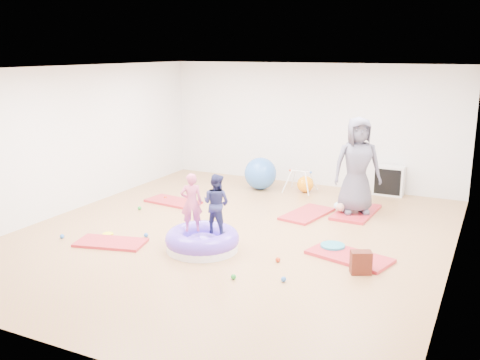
% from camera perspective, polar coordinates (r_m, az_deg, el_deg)
% --- Properties ---
extents(room, '(7.01, 8.01, 2.81)m').
position_cam_1_polar(room, '(8.85, -0.86, 2.73)').
color(room, '#A38042').
rests_on(room, ground).
extents(gym_mat_front_left, '(1.22, 0.82, 0.05)m').
position_cam_1_polar(gym_mat_front_left, '(9.03, -13.63, -6.51)').
color(gym_mat_front_left, '#CD1844').
rests_on(gym_mat_front_left, ground).
extents(gym_mat_mid_left, '(1.19, 0.70, 0.05)m').
position_cam_1_polar(gym_mat_mid_left, '(11.17, -7.14, -2.29)').
color(gym_mat_mid_left, '#CD1844').
rests_on(gym_mat_mid_left, ground).
extents(gym_mat_center_back, '(0.81, 1.29, 0.05)m').
position_cam_1_polar(gym_mat_center_back, '(10.34, 7.18, -3.61)').
color(gym_mat_center_back, '#CD1844').
rests_on(gym_mat_center_back, ground).
extents(gym_mat_right, '(1.37, 0.93, 0.05)m').
position_cam_1_polar(gym_mat_right, '(8.39, 11.58, -7.98)').
color(gym_mat_right, '#CD1844').
rests_on(gym_mat_right, ground).
extents(gym_mat_rear_right, '(0.72, 1.35, 0.06)m').
position_cam_1_polar(gym_mat_rear_right, '(10.60, 12.27, -3.37)').
color(gym_mat_rear_right, '#CD1844').
rests_on(gym_mat_rear_right, ground).
extents(inflatable_cushion, '(1.18, 1.18, 0.37)m').
position_cam_1_polar(inflatable_cushion, '(8.53, -4.04, -6.50)').
color(inflatable_cushion, white).
rests_on(inflatable_cushion, ground).
extents(child_pink, '(0.41, 0.38, 0.94)m').
position_cam_1_polar(child_pink, '(8.39, -5.21, -2.07)').
color(child_pink, '#D25684').
rests_on(child_pink, inflatable_cushion).
extents(child_navy, '(0.48, 0.39, 0.95)m').
position_cam_1_polar(child_navy, '(8.30, -2.55, -2.19)').
color(child_navy, navy).
rests_on(child_navy, inflatable_cushion).
extents(adult_caregiver, '(1.07, 0.94, 1.83)m').
position_cam_1_polar(adult_caregiver, '(10.29, 12.40, 1.54)').
color(adult_caregiver, '#4A485A').
rests_on(adult_caregiver, gym_mat_rear_right).
extents(infant, '(0.34, 0.35, 0.20)m').
position_cam_1_polar(infant, '(10.45, 10.83, -2.80)').
color(infant, '#B9E7FA').
rests_on(infant, gym_mat_rear_right).
extents(ball_pit_balls, '(4.06, 3.04, 0.08)m').
position_cam_1_polar(ball_pit_balls, '(9.01, -6.39, -6.14)').
color(ball_pit_balls, blue).
rests_on(ball_pit_balls, ground).
extents(exercise_ball_blue, '(0.73, 0.73, 0.73)m').
position_cam_1_polar(exercise_ball_blue, '(12.08, 2.19, 0.70)').
color(exercise_ball_blue, blue).
rests_on(exercise_ball_blue, ground).
extents(exercise_ball_orange, '(0.37, 0.37, 0.37)m').
position_cam_1_polar(exercise_ball_orange, '(11.93, 6.98, -0.45)').
color(exercise_ball_orange, orange).
rests_on(exercise_ball_orange, ground).
extents(infant_play_gym, '(0.65, 0.61, 0.50)m').
position_cam_1_polar(infant_play_gym, '(11.87, 6.44, 0.22)').
color(infant_play_gym, silver).
rests_on(infant_play_gym, ground).
extents(cube_shelf, '(0.65, 0.32, 0.65)m').
position_cam_1_polar(cube_shelf, '(12.03, 15.58, -0.06)').
color(cube_shelf, silver).
rests_on(cube_shelf, ground).
extents(balance_disc, '(0.39, 0.39, 0.09)m').
position_cam_1_polar(balance_disc, '(8.66, 9.85, -7.07)').
color(balance_disc, teal).
rests_on(balance_disc, ground).
extents(backpack, '(0.34, 0.29, 0.33)m').
position_cam_1_polar(backpack, '(7.82, 12.76, -8.57)').
color(backpack, maroon).
rests_on(backpack, ground).
extents(yellow_toy, '(0.18, 0.18, 0.03)m').
position_cam_1_polar(yellow_toy, '(9.48, -13.91, -5.62)').
color(yellow_toy, '#FFF412').
rests_on(yellow_toy, ground).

